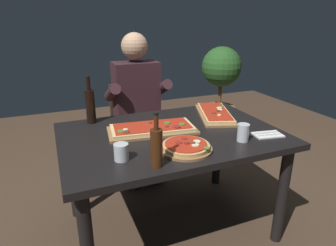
{
  "coord_description": "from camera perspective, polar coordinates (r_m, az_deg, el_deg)",
  "views": [
    {
      "loc": [
        -0.69,
        -1.62,
        1.45
      ],
      "look_at": [
        0.0,
        0.05,
        0.79
      ],
      "focal_mm": 31.31,
      "sensor_mm": 36.0,
      "label": 1
    }
  ],
  "objects": [
    {
      "name": "dining_table",
      "position": [
        1.94,
        0.56,
        -4.5
      ],
      "size": [
        1.4,
        0.96,
        0.74
      ],
      "color": "black",
      "rests_on": "ground_plane"
    },
    {
      "name": "potted_plant_corner",
      "position": [
        3.68,
        10.14,
        6.91
      ],
      "size": [
        0.47,
        0.47,
        1.12
      ],
      "color": "#846042",
      "rests_on": "ground_plane"
    },
    {
      "name": "pizza_round_far",
      "position": [
        1.65,
        3.51,
        -4.68
      ],
      "size": [
        0.3,
        0.3,
        0.05
      ],
      "color": "olive",
      "rests_on": "dining_table"
    },
    {
      "name": "ground_plane",
      "position": [
        2.28,
        0.5,
        -19.37
      ],
      "size": [
        6.4,
        6.4,
        0.0
      ],
      "primitive_type": "plane",
      "color": "#4C3828"
    },
    {
      "name": "tumbler_far_side",
      "position": [
        1.56,
        -9.07,
        -5.78
      ],
      "size": [
        0.08,
        0.08,
        0.09
      ],
      "color": "silver",
      "rests_on": "dining_table"
    },
    {
      "name": "wine_bottle_dark",
      "position": [
        1.45,
        -2.27,
        -4.6
      ],
      "size": [
        0.06,
        0.06,
        0.29
      ],
      "color": "#47230F",
      "rests_on": "dining_table"
    },
    {
      "name": "pizza_rectangular_left",
      "position": [
        2.24,
        9.15,
        1.84
      ],
      "size": [
        0.39,
        0.56,
        0.05
      ],
      "color": "olive",
      "rests_on": "dining_table"
    },
    {
      "name": "diner_chair",
      "position": [
        2.75,
        -6.37,
        -0.6
      ],
      "size": [
        0.44,
        0.44,
        0.87
      ],
      "color": "#3D2B1E",
      "rests_on": "ground_plane"
    },
    {
      "name": "pizza_rectangular_front",
      "position": [
        1.91,
        -3.05,
        -1.13
      ],
      "size": [
        0.6,
        0.33,
        0.05
      ],
      "color": "olive",
      "rests_on": "dining_table"
    },
    {
      "name": "napkin_cutlery_set",
      "position": [
        1.96,
        18.86,
        -2.15
      ],
      "size": [
        0.2,
        0.14,
        0.01
      ],
      "color": "white",
      "rests_on": "dining_table"
    },
    {
      "name": "oil_bottle_amber",
      "position": [
        2.11,
        -14.89,
        3.38
      ],
      "size": [
        0.07,
        0.07,
        0.33
      ],
      "color": "black",
      "rests_on": "dining_table"
    },
    {
      "name": "seated_diner",
      "position": [
        2.56,
        -5.83,
        3.89
      ],
      "size": [
        0.53,
        0.41,
        1.33
      ],
      "color": "#23232D",
      "rests_on": "ground_plane"
    },
    {
      "name": "tumbler_near_camera",
      "position": [
        1.82,
        14.4,
        -2.01
      ],
      "size": [
        0.07,
        0.07,
        0.11
      ],
      "color": "silver",
      "rests_on": "dining_table"
    }
  ]
}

